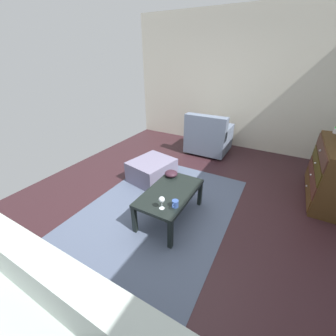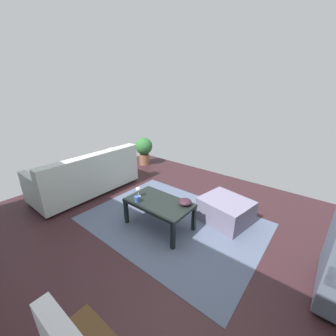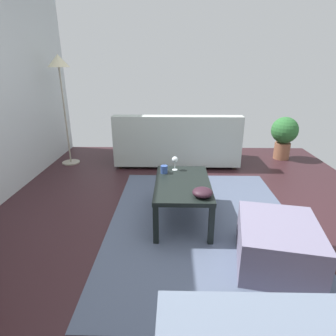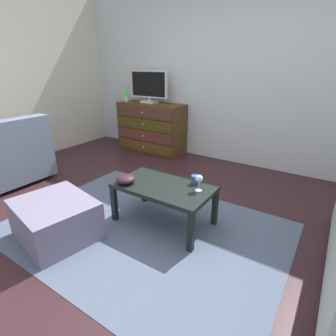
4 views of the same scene
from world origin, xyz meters
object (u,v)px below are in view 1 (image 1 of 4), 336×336
dresser (333,173)px  ottoman (152,170)px  armchair (208,137)px  wine_glass (162,200)px  coffee_table (170,195)px  bowl_decorative (171,174)px  mug (175,204)px

dresser → ottoman: bearing=-72.2°
armchair → wine_glass: bearing=8.2°
coffee_table → bowl_decorative: bearing=-153.6°
wine_glass → mug: 0.17m
wine_glass → ottoman: bearing=-141.7°
armchair → ottoman: 1.65m
coffee_table → ottoman: (-0.70, -0.74, -0.18)m
coffee_table → mug: (0.24, 0.20, 0.09)m
coffee_table → mug: bearing=39.0°
armchair → coffee_table: bearing=7.5°
dresser → armchair: bearing=-109.2°
coffee_table → ottoman: bearing=-133.3°
dresser → bowl_decorative: (1.19, -2.01, 0.03)m
coffee_table → wine_glass: 0.38m
coffee_table → mug: 0.32m
dresser → wine_glass: size_ratio=7.87×
armchair → ottoman: size_ratio=1.26×
wine_glass → armchair: 2.64m
dresser → ottoman: 2.73m
dresser → armchair: (-0.75, -2.14, -0.08)m
bowl_decorative → ottoman: bowl_decorative is taller
coffee_table → dresser: bearing=129.7°
coffee_table → mug: mug is taller
mug → armchair: bearing=-168.9°
dresser → mug: dresser is taller
mug → bowl_decorative: bearing=-147.9°
bowl_decorative → coffee_table: bearing=26.4°
coffee_table → armchair: size_ratio=1.07×
bowl_decorative → ottoman: (-0.36, -0.57, -0.28)m
mug → ottoman: 1.36m
mug → wine_glass: bearing=-50.6°
wine_glass → armchair: (-2.61, -0.38, -0.18)m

